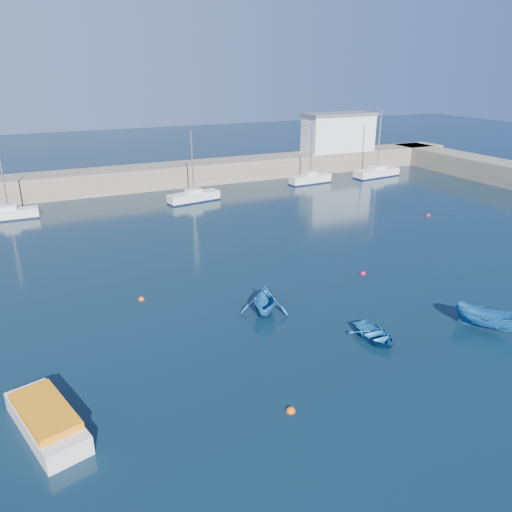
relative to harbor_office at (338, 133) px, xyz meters
name	(u,v)px	position (x,y,z in m)	size (l,w,h in m)	color
ground	(353,411)	(-30.00, -46.00, -5.10)	(220.00, 220.00, 0.00)	black
back_wall	(128,179)	(-30.00, 0.00, -3.80)	(96.00, 4.50, 2.60)	#756B59
right_arm	(486,169)	(14.00, -14.00, -3.80)	(4.50, 32.00, 2.60)	#756B59
harbor_office	(338,133)	(0.00, 0.00, 0.00)	(10.00, 4.00, 5.00)	silver
sailboat_5	(9,214)	(-43.12, -7.78, -4.54)	(5.25, 1.56, 7.01)	silver
sailboat_6	(194,197)	(-24.70, -8.90, -4.54)	(5.98, 2.58, 7.66)	silver
sailboat_7	(310,179)	(-8.36, -6.48, -4.50)	(5.66, 1.95, 7.46)	silver
sailboat_8	(377,173)	(1.86, -6.82, -4.52)	(6.93, 2.66, 8.81)	silver
motorboat_0	(46,420)	(-42.03, -41.67, -4.57)	(3.07, 5.36, 1.14)	silver
dinghy_center	(374,335)	(-25.38, -41.51, -4.79)	(2.17, 3.04, 0.63)	#165C9C
dinghy_left	(265,300)	(-29.39, -36.11, -4.21)	(2.93, 3.39, 1.79)	#165C9C
dinghy_right	(487,319)	(-18.92, -43.27, -4.42)	(1.33, 3.54, 1.37)	#165C9C
buoy_0	(291,411)	(-32.43, -44.86, -5.10)	(0.41, 0.41, 0.41)	#E34B0B
buoy_1	(363,274)	(-20.29, -33.67, -5.10)	(0.38, 0.38, 0.38)	red
buoy_3	(141,300)	(-35.71, -31.08, -5.10)	(0.40, 0.40, 0.40)	#E34B0B
buoy_4	(428,216)	(-5.26, -24.20, -5.10)	(0.41, 0.41, 0.41)	red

